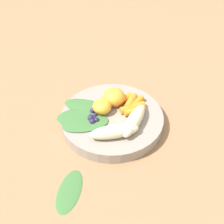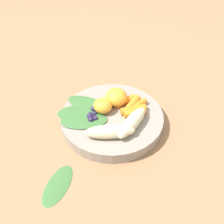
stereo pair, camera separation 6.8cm
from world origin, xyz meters
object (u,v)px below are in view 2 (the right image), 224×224
at_px(bowl, 112,119).
at_px(banana_peeled_right, 110,132).
at_px(banana_peeled_left, 132,122).
at_px(orange_segment_near, 103,106).
at_px(kale_leaf_stray, 58,185).

distance_m(bowl, banana_peeled_right, 0.08).
distance_m(bowl, banana_peeled_left, 0.07).
height_order(orange_segment_near, kale_leaf_stray, orange_segment_near).
xyz_separation_m(bowl, kale_leaf_stray, (-0.15, 0.15, -0.01)).
xyz_separation_m(banana_peeled_left, kale_leaf_stray, (-0.10, 0.18, -0.04)).
distance_m(banana_peeled_left, banana_peeled_right, 0.06).
relative_size(bowl, banana_peeled_left, 2.23).
distance_m(orange_segment_near, kale_leaf_stray, 0.22).
bearing_deg(kale_leaf_stray, banana_peeled_left, 149.96).
distance_m(banana_peeled_left, kale_leaf_stray, 0.21).
bearing_deg(banana_peeled_right, bowl, 81.96).
height_order(banana_peeled_right, kale_leaf_stray, banana_peeled_right).
distance_m(banana_peeled_left, orange_segment_near, 0.09).
relative_size(bowl, orange_segment_near, 5.46).
height_order(bowl, banana_peeled_right, banana_peeled_right).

